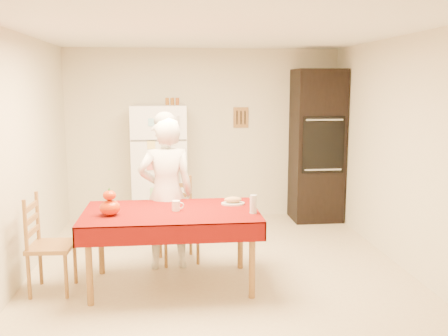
{
  "coord_description": "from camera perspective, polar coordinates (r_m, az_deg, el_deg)",
  "views": [
    {
      "loc": [
        -0.49,
        -5.11,
        1.97
      ],
      "look_at": [
        0.08,
        0.2,
        1.08
      ],
      "focal_mm": 40.0,
      "sensor_mm": 36.0,
      "label": 1
    }
  ],
  "objects": [
    {
      "name": "chair_left",
      "position": [
        5.1,
        -19.85,
        -7.82
      ],
      "size": [
        0.42,
        0.44,
        0.95
      ],
      "rotation": [
        0.0,
        0.0,
        1.52
      ],
      "color": "brown",
      "rests_on": "floor"
    },
    {
      "name": "bread_loaf",
      "position": [
        5.12,
        1.03,
        -3.64
      ],
      "size": [
        0.18,
        0.1,
        0.06
      ],
      "primitive_type": "ellipsoid",
      "color": "#AA7853",
      "rests_on": "bread_plate"
    },
    {
      "name": "refrigerator",
      "position": [
        7.08,
        -7.35,
        0.25
      ],
      "size": [
        0.75,
        0.74,
        1.7
      ],
      "color": "white",
      "rests_on": "floor"
    },
    {
      "name": "bread_plate",
      "position": [
        5.13,
        1.03,
        -4.08
      ],
      "size": [
        0.24,
        0.24,
        0.02
      ],
      "primitive_type": "cylinder",
      "color": "silver",
      "rests_on": "dining_table"
    },
    {
      "name": "room_shell",
      "position": [
        5.15,
        -0.64,
        5.55
      ],
      "size": [
        4.02,
        4.52,
        2.51
      ],
      "color": "beige",
      "rests_on": "ground"
    },
    {
      "name": "coffee_mug",
      "position": [
        4.89,
        -5.52,
        -4.31
      ],
      "size": [
        0.08,
        0.08,
        0.1
      ],
      "primitive_type": "cylinder",
      "color": "white",
      "rests_on": "dining_table"
    },
    {
      "name": "oven_cabinet",
      "position": [
        7.4,
        10.57,
        2.52
      ],
      "size": [
        0.7,
        0.62,
        2.2
      ],
      "color": "black",
      "rests_on": "floor"
    },
    {
      "name": "spice_jar_left",
      "position": [
        7.04,
        -6.52,
        7.58
      ],
      "size": [
        0.05,
        0.05,
        0.1
      ],
      "primitive_type": "cylinder",
      "color": "brown",
      "rests_on": "refrigerator"
    },
    {
      "name": "spice_jar_right",
      "position": [
        7.04,
        -5.35,
        7.6
      ],
      "size": [
        0.05,
        0.05,
        0.1
      ],
      "primitive_type": "cylinder",
      "color": "brown",
      "rests_on": "refrigerator"
    },
    {
      "name": "pumpkin_upper",
      "position": [
        4.79,
        -12.96,
        -3.06
      ],
      "size": [
        0.12,
        0.12,
        0.09
      ],
      "primitive_type": "ellipsoid",
      "color": "#E86405",
      "rests_on": "pumpkin_lower"
    },
    {
      "name": "spice_jar_mid",
      "position": [
        7.04,
        -5.93,
        7.59
      ],
      "size": [
        0.05,
        0.05,
        0.1
      ],
      "primitive_type": "cylinder",
      "color": "brown",
      "rests_on": "refrigerator"
    },
    {
      "name": "pumpkin_lower",
      "position": [
        4.82,
        -12.91,
        -4.44
      ],
      "size": [
        0.19,
        0.19,
        0.15
      ],
      "primitive_type": "ellipsoid",
      "color": "#EA5105",
      "rests_on": "dining_table"
    },
    {
      "name": "dining_table",
      "position": [
        4.93,
        -6.05,
        -5.66
      ],
      "size": [
        1.7,
        1.0,
        0.76
      ],
      "color": "brown",
      "rests_on": "floor"
    },
    {
      "name": "seated_woman",
      "position": [
        5.39,
        -6.62,
        -2.94
      ],
      "size": [
        0.63,
        0.44,
        1.64
      ],
      "primitive_type": "imported",
      "rotation": [
        0.0,
        0.0,
        3.23
      ],
      "color": "white",
      "rests_on": "floor"
    },
    {
      "name": "floor",
      "position": [
        5.5,
        -0.61,
        -11.57
      ],
      "size": [
        4.5,
        4.5,
        0.0
      ],
      "primitive_type": "plane",
      "color": "#CBB392",
      "rests_on": "ground"
    },
    {
      "name": "chair_far",
      "position": [
        5.7,
        -5.38,
        -5.49
      ],
      "size": [
        0.49,
        0.47,
        0.95
      ],
      "rotation": [
        0.0,
        0.0,
        0.19
      ],
      "color": "brown",
      "rests_on": "floor"
    },
    {
      "name": "wine_glass",
      "position": [
        4.78,
        3.36,
        -4.14
      ],
      "size": [
        0.07,
        0.07,
        0.18
      ],
      "primitive_type": "cylinder",
      "color": "silver",
      "rests_on": "dining_table"
    }
  ]
}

